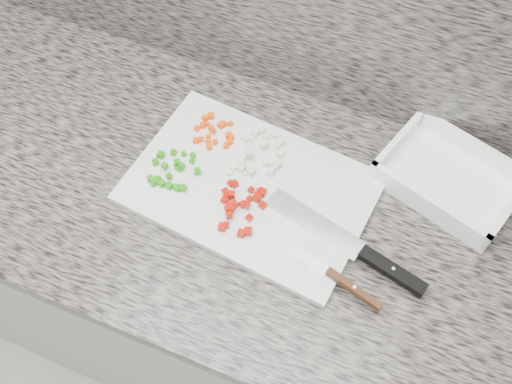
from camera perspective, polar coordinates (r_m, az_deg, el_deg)
cabinet at (r=1.54m, az=-3.32°, el=-8.74°), size 3.92×0.62×0.86m
countertop at (r=1.13m, az=-4.44°, el=0.09°), size 3.96×0.64×0.04m
cutting_board at (r=1.10m, az=-0.56°, el=0.41°), size 0.49×0.35×0.02m
carrot_pile at (r=1.17m, az=-4.25°, el=6.09°), size 0.09×0.09×0.02m
onion_pile at (r=1.13m, az=0.50°, el=3.92°), size 0.10×0.12×0.02m
green_pepper_pile at (r=1.12m, az=-8.61°, el=1.97°), size 0.10×0.10×0.02m
red_pepper_pile at (r=1.06m, az=-1.56°, el=-1.37°), size 0.09×0.11×0.02m
garlic_pile at (r=1.11m, az=-1.90°, el=2.08°), size 0.04×0.06×0.01m
chef_knife at (r=1.04m, az=10.80°, el=-6.10°), size 0.32×0.11×0.02m
paring_knife at (r=1.01m, az=8.42°, el=-8.70°), size 0.22×0.08×0.02m
tray at (r=1.16m, az=18.71°, el=1.23°), size 0.30×0.25×0.05m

